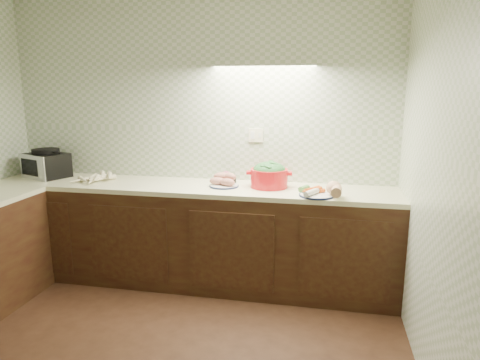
% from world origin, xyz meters
% --- Properties ---
extents(room, '(3.60, 3.60, 2.60)m').
position_xyz_m(room, '(0.00, 0.00, 1.63)').
color(room, black).
rests_on(room, ground).
extents(counter, '(3.60, 3.60, 0.90)m').
position_xyz_m(counter, '(-0.68, 0.68, 0.45)').
color(counter, black).
rests_on(counter, ground).
extents(toaster_oven, '(0.46, 0.42, 0.27)m').
position_xyz_m(toaster_oven, '(-1.44, 1.56, 1.03)').
color(toaster_oven, black).
rests_on(toaster_oven, counter).
extents(parsnip_pile, '(0.32, 0.39, 0.06)m').
position_xyz_m(parsnip_pile, '(-0.83, 1.47, 0.93)').
color(parsnip_pile, beige).
rests_on(parsnip_pile, counter).
extents(sweet_potato_plate, '(0.26, 0.26, 0.12)m').
position_xyz_m(sweet_potato_plate, '(0.32, 1.51, 0.94)').
color(sweet_potato_plate, '#0E173A').
rests_on(sweet_potato_plate, counter).
extents(onion_bowl, '(0.15, 0.15, 0.12)m').
position_xyz_m(onion_bowl, '(0.32, 1.62, 0.94)').
color(onion_bowl, black).
rests_on(onion_bowl, counter).
extents(dutch_oven, '(0.39, 0.35, 0.22)m').
position_xyz_m(dutch_oven, '(0.71, 1.56, 1.01)').
color(dutch_oven, red).
rests_on(dutch_oven, counter).
extents(veg_plate, '(0.36, 0.29, 0.13)m').
position_xyz_m(veg_plate, '(1.18, 1.32, 0.95)').
color(veg_plate, '#0E173A').
rests_on(veg_plate, counter).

